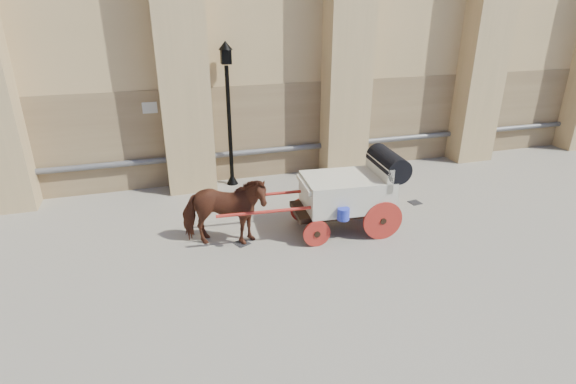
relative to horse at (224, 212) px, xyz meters
name	(u,v)px	position (x,y,z in m)	size (l,w,h in m)	color
ground	(249,237)	(0.60, 0.18, -0.87)	(90.00, 90.00, 0.00)	gray
horse	(224,212)	(0.00, 0.00, 0.00)	(0.93, 2.05, 1.73)	brown
carriage	(352,189)	(3.18, -0.10, 0.22)	(4.66, 1.69, 2.01)	black
street_lamp	(229,112)	(0.84, 3.78, 1.45)	(0.41, 0.41, 4.33)	black
drain_grate_near	(242,243)	(0.38, -0.07, -0.86)	(0.32, 0.32, 0.01)	black
drain_grate_far	(415,203)	(5.62, 0.81, -0.86)	(0.32, 0.32, 0.01)	black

